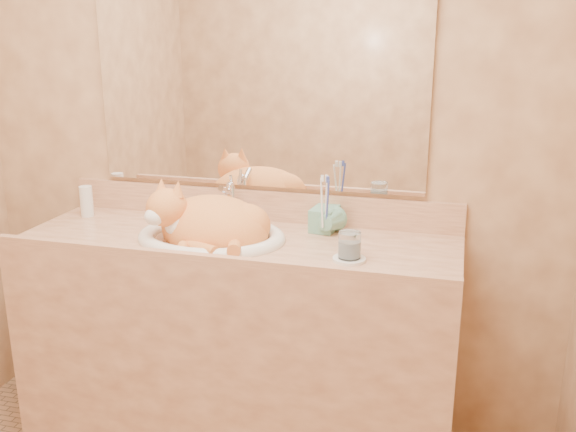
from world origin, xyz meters
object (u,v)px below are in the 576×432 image
(soap_dispenser, at_px, (319,209))
(water_glass, at_px, (350,245))
(cat, at_px, (207,221))
(sink_basin, at_px, (211,217))
(toothbrush_cup, at_px, (325,225))
(vanity_counter, at_px, (239,345))

(soap_dispenser, height_order, water_glass, soap_dispenser)
(cat, bearing_deg, water_glass, 5.15)
(sink_basin, distance_m, toothbrush_cup, 0.41)
(soap_dispenser, bearing_deg, sink_basin, -151.35)
(vanity_counter, height_order, toothbrush_cup, toothbrush_cup)
(vanity_counter, relative_size, cat, 3.78)
(sink_basin, height_order, cat, cat)
(sink_basin, height_order, water_glass, sink_basin)
(cat, bearing_deg, toothbrush_cup, 33.23)
(toothbrush_cup, bearing_deg, cat, -160.67)
(vanity_counter, height_order, cat, cat)
(sink_basin, xyz_separation_m, water_glass, (0.52, -0.09, -0.03))
(vanity_counter, xyz_separation_m, soap_dispenser, (0.28, 0.13, 0.52))
(cat, xyz_separation_m, soap_dispenser, (0.38, 0.16, 0.03))
(toothbrush_cup, xyz_separation_m, water_glass, (0.13, -0.22, 0.01))
(soap_dispenser, bearing_deg, vanity_counter, -148.60)
(vanity_counter, relative_size, water_glass, 18.19)
(sink_basin, height_order, toothbrush_cup, sink_basin)
(soap_dispenser, xyz_separation_m, toothbrush_cup, (0.02, -0.02, -0.05))
(water_glass, bearing_deg, sink_basin, 170.13)
(sink_basin, relative_size, soap_dispenser, 2.69)
(toothbrush_cup, bearing_deg, vanity_counter, -159.69)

